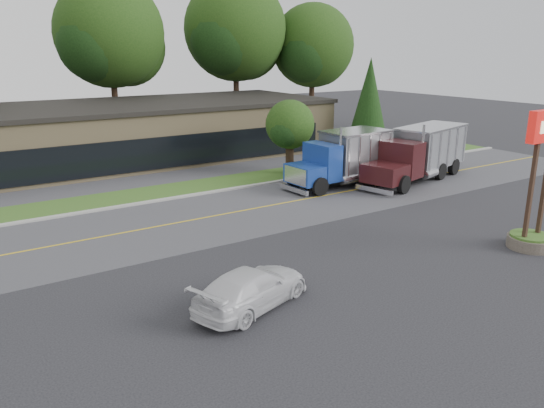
{
  "coord_description": "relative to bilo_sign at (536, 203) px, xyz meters",
  "views": [
    {
      "loc": [
        -10.66,
        -14.44,
        8.31
      ],
      "look_at": [
        1.45,
        4.12,
        1.8
      ],
      "focal_mm": 35.0,
      "sensor_mm": 36.0,
      "label": 1
    }
  ],
  "objects": [
    {
      "name": "center_line",
      "position": [
        -10.5,
        11.5,
        -2.02
      ],
      "size": [
        60.0,
        0.12,
        0.01
      ],
      "primitive_type": "cube",
      "color": "gold",
      "rests_on": "ground"
    },
    {
      "name": "grass_verge",
      "position": [
        -10.5,
        17.5,
        -2.02
      ],
      "size": [
        60.0,
        3.4,
        0.03
      ],
      "primitive_type": "cube",
      "color": "#376522",
      "rests_on": "ground"
    },
    {
      "name": "far_parking",
      "position": [
        -10.5,
        22.5,
        -2.02
      ],
      "size": [
        60.0,
        7.0,
        0.02
      ],
      "primitive_type": "cube",
      "color": "#5E5E63",
      "rests_on": "ground"
    },
    {
      "name": "tree_far_d",
      "position": [
        5.66,
        35.63,
        7.62
      ],
      "size": [
        10.6,
        9.97,
        15.12
      ],
      "color": "#382619",
      "rests_on": "ground"
    },
    {
      "name": "evergreen_right",
      "position": [
        9.5,
        20.5,
        2.19
      ],
      "size": [
        3.37,
        3.37,
        7.67
      ],
      "color": "#382619",
      "rests_on": "ground"
    },
    {
      "name": "curb",
      "position": [
        -10.5,
        15.7,
        -2.02
      ],
      "size": [
        60.0,
        0.3,
        0.12
      ],
      "primitive_type": "cube",
      "color": "#9E9E99",
      "rests_on": "ground"
    },
    {
      "name": "tree_far_e",
      "position": [
        13.64,
        33.61,
        6.18
      ],
      "size": [
        9.02,
        8.49,
        12.86
      ],
      "color": "#382619",
      "rests_on": "ground"
    },
    {
      "name": "ground",
      "position": [
        -10.5,
        2.5,
        -2.02
      ],
      "size": [
        140.0,
        140.0,
        0.0
      ],
      "primitive_type": "plane",
      "color": "#35353A",
      "rests_on": "ground"
    },
    {
      "name": "bilo_sign",
      "position": [
        0.0,
        0.0,
        0.0
      ],
      "size": [
        2.2,
        1.9,
        5.95
      ],
      "color": "#6B6054",
      "rests_on": "ground"
    },
    {
      "name": "strip_mall",
      "position": [
        -8.5,
        28.5,
        -0.02
      ],
      "size": [
        32.0,
        12.0,
        4.0
      ],
      "primitive_type": "cube",
      "color": "tan",
      "rests_on": "ground"
    },
    {
      "name": "road",
      "position": [
        -10.5,
        11.5,
        -2.02
      ],
      "size": [
        60.0,
        8.0,
        0.02
      ],
      "primitive_type": "cube",
      "color": "#5E5E63",
      "rests_on": "ground"
    },
    {
      "name": "dump_truck_blue",
      "position": [
        0.45,
        12.96,
        -0.22
      ],
      "size": [
        7.13,
        3.0,
        3.36
      ],
      "rotation": [
        0.0,
        0.0,
        3.2
      ],
      "color": "black",
      "rests_on": "ground"
    },
    {
      "name": "dump_truck_maroon",
      "position": [
        5.7,
        11.4,
        -0.21
      ],
      "size": [
        9.84,
        4.71,
        3.36
      ],
      "rotation": [
        0.0,
        0.0,
        3.39
      ],
      "color": "black",
      "rests_on": "ground"
    },
    {
      "name": "tree_far_c",
      "position": [
        -6.35,
        36.62,
        7.16
      ],
      "size": [
        10.08,
        9.49,
        14.38
      ],
      "color": "#382619",
      "rests_on": "ground"
    },
    {
      "name": "tree_verge",
      "position": [
        -0.45,
        17.54,
        1.18
      ],
      "size": [
        3.53,
        3.33,
        5.04
      ],
      "color": "#382619",
      "rests_on": "ground"
    },
    {
      "name": "rally_car",
      "position": [
        -12.92,
        1.93,
        -1.36
      ],
      "size": [
        4.95,
        3.28,
        1.33
      ],
      "primitive_type": "imported",
      "rotation": [
        0.0,
        0.0,
        1.91
      ],
      "color": "silver",
      "rests_on": "ground"
    }
  ]
}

